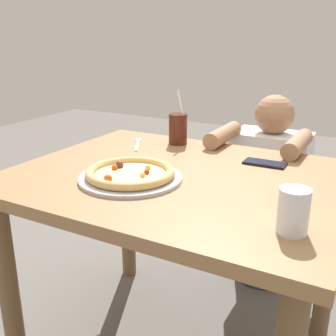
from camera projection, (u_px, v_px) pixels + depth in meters
dining_table at (179, 205)px, 1.41m from camera, size 1.12×0.90×0.75m
pizza_near at (130, 174)px, 1.31m from camera, size 0.34×0.34×0.04m
drink_cup_colored at (178, 129)px, 1.73m from camera, size 0.08×0.08×0.23m
water_cup_clear at (294, 210)px, 0.95m from camera, size 0.08×0.08×0.11m
fork at (138, 144)px, 1.74m from camera, size 0.12×0.19×0.00m
cell_phone at (265, 163)px, 1.47m from camera, size 0.15×0.08×0.01m
diner_seated at (267, 198)px, 1.97m from camera, size 0.39×0.51×0.94m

